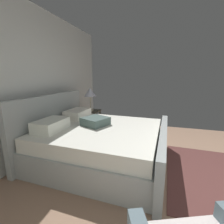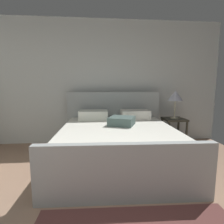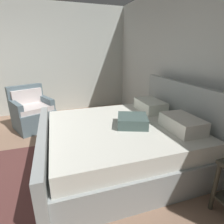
{
  "view_description": "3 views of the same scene",
  "coord_description": "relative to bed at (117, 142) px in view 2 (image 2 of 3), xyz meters",
  "views": [
    {
      "loc": [
        -2.3,
        1.13,
        1.49
      ],
      "look_at": [
        0.22,
        1.89,
        0.9
      ],
      "focal_mm": 26.06,
      "sensor_mm": 36.0,
      "label": 1
    },
    {
      "loc": [
        -0.13,
        -0.79,
        1.28
      ],
      "look_at": [
        0.13,
        2.09,
        0.87
      ],
      "focal_mm": 29.19,
      "sensor_mm": 36.0,
      "label": 2
    },
    {
      "loc": [
        2.4,
        1.18,
        1.62
      ],
      "look_at": [
        0.19,
        1.98,
        0.81
      ],
      "focal_mm": 29.07,
      "sensor_mm": 36.0,
      "label": 3
    }
  ],
  "objects": [
    {
      "name": "wall_back",
      "position": [
        -0.22,
        1.24,
        1.01
      ],
      "size": [
        5.42,
        0.12,
        2.71
      ],
      "primitive_type": "cube",
      "color": "silver",
      "rests_on": "ground"
    },
    {
      "name": "bed",
      "position": [
        0.0,
        0.0,
        0.0
      ],
      "size": [
        2.05,
        2.23,
        1.15
      ],
      "color": "#A3A9A8",
      "rests_on": "ground"
    },
    {
      "name": "nightstand_right",
      "position": [
        1.31,
        0.73,
        0.06
      ],
      "size": [
        0.44,
        0.44,
        0.6
      ],
      "color": "#343227",
      "rests_on": "ground"
    },
    {
      "name": "table_lamp_right",
      "position": [
        1.31,
        0.73,
        0.73
      ],
      "size": [
        0.31,
        0.31,
        0.59
      ],
      "color": "#B7B293",
      "rests_on": "nightstand_right"
    }
  ]
}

